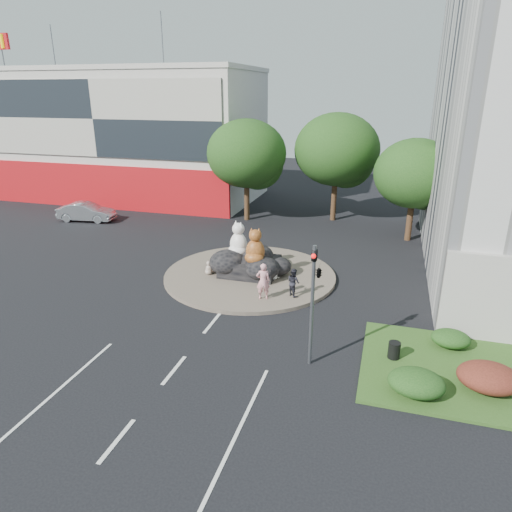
{
  "coord_description": "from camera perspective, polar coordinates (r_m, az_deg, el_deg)",
  "views": [
    {
      "loc": [
        7.44,
        -13.71,
        10.32
      ],
      "look_at": [
        0.91,
        8.22,
        2.0
      ],
      "focal_mm": 32.0,
      "sensor_mm": 36.0,
      "label": 1
    }
  ],
  "objects": [
    {
      "name": "kitten_white",
      "position": [
        25.85,
        2.19,
        -1.99
      ],
      "size": [
        0.72,
        0.72,
        0.91
      ],
      "primitive_type": null,
      "rotation": [
        0.0,
        0.0,
        0.8
      ],
      "color": "silver",
      "rests_on": "roundabout_island"
    },
    {
      "name": "hedge_back_green",
      "position": [
        21.18,
        23.16,
        -9.47
      ],
      "size": [
        1.6,
        1.28,
        0.72
      ],
      "primitive_type": "ellipsoid",
      "color": "#173D13",
      "rests_on": "grass_verge"
    },
    {
      "name": "rock_plinth",
      "position": [
        26.66,
        -0.77,
        -1.29
      ],
      "size": [
        3.2,
        2.6,
        0.9
      ],
      "primitive_type": null,
      "color": "black",
      "rests_on": "roundabout_island"
    },
    {
      "name": "hedge_near_green",
      "position": [
        17.71,
        19.42,
        -14.71
      ],
      "size": [
        2.0,
        1.6,
        0.9
      ],
      "primitive_type": "ellipsoid",
      "color": "#173D13",
      "rests_on": "grass_verge"
    },
    {
      "name": "tree_right",
      "position": [
        34.29,
        19.34,
        9.32
      ],
      "size": [
        5.7,
        5.7,
        7.3
      ],
      "color": "#382314",
      "rests_on": "ground"
    },
    {
      "name": "tree_left",
      "position": [
        37.88,
        -1.06,
        12.28
      ],
      "size": [
        6.46,
        6.46,
        8.27
      ],
      "color": "#382314",
      "rests_on": "ground"
    },
    {
      "name": "traffic_light",
      "position": [
        17.23,
        7.48,
        -3.07
      ],
      "size": [
        0.44,
        1.24,
        5.0
      ],
      "color": "#595B60",
      "rests_on": "ground"
    },
    {
      "name": "pedestrian_dark",
      "position": [
        23.8,
        4.71,
        -3.28
      ],
      "size": [
        0.92,
        0.91,
        1.5
      ],
      "primitive_type": "imported",
      "rotation": [
        0.0,
        0.0,
        2.44
      ],
      "color": "#212129",
      "rests_on": "roundabout_island"
    },
    {
      "name": "hedge_red",
      "position": [
        18.91,
        27.1,
        -13.37
      ],
      "size": [
        2.2,
        1.76,
        0.99
      ],
      "primitive_type": "ellipsoid",
      "color": "#461B12",
      "rests_on": "grass_verge"
    },
    {
      "name": "cat_white",
      "position": [
        26.74,
        -2.21,
        2.19
      ],
      "size": [
        1.64,
        1.58,
        2.12
      ],
      "primitive_type": null,
      "rotation": [
        0.0,
        0.0,
        -0.5
      ],
      "color": "white",
      "rests_on": "rock_plinth"
    },
    {
      "name": "cat_tabby",
      "position": [
        25.6,
        -0.1,
        1.33
      ],
      "size": [
        1.43,
        1.31,
        2.07
      ],
      "primitive_type": null,
      "rotation": [
        0.0,
        0.0,
        0.21
      ],
      "color": "#B25225",
      "rests_on": "rock_plinth"
    },
    {
      "name": "grass_verge",
      "position": [
        20.13,
        27.81,
        -13.25
      ],
      "size": [
        10.0,
        6.0,
        0.12
      ],
      "primitive_type": "cube",
      "color": "#2B4C19",
      "rests_on": "ground"
    },
    {
      "name": "parked_car",
      "position": [
        40.83,
        -20.45,
        5.19
      ],
      "size": [
        4.88,
        2.28,
        1.55
      ],
      "primitive_type": "imported",
      "rotation": [
        0.0,
        0.0,
        1.71
      ],
      "color": "#ABAFB3",
      "rests_on": "ground"
    },
    {
      "name": "pedestrian_pink",
      "position": [
        23.29,
        0.9,
        -3.17
      ],
      "size": [
        0.81,
        0.66,
        1.93
      ],
      "primitive_type": "imported",
      "rotation": [
        0.0,
        0.0,
        3.45
      ],
      "color": "pink",
      "rests_on": "roundabout_island"
    },
    {
      "name": "kitten_calico",
      "position": [
        26.76,
        -5.9,
        -1.4
      ],
      "size": [
        0.55,
        0.49,
        0.83
      ],
      "primitive_type": null,
      "rotation": [
        0.0,
        0.0,
        -0.12
      ],
      "color": "beige",
      "rests_on": "roundabout_island"
    },
    {
      "name": "roundabout_island",
      "position": [
        26.87,
        -0.77,
        -2.38
      ],
      "size": [
        10.0,
        10.0,
        0.2
      ],
      "primitive_type": "cylinder",
      "color": "brown",
      "rests_on": "ground"
    },
    {
      "name": "litter_bin",
      "position": [
        19.58,
        16.88,
        -11.19
      ],
      "size": [
        0.52,
        0.52,
        0.7
      ],
      "primitive_type": "cylinder",
      "rotation": [
        0.0,
        0.0,
        0.07
      ],
      "color": "black",
      "rests_on": "grass_verge"
    },
    {
      "name": "tree_mid",
      "position": [
        38.32,
        10.16,
        12.54
      ],
      "size": [
        6.84,
        6.84,
        8.76
      ],
      "color": "#382314",
      "rests_on": "ground"
    },
    {
      "name": "ground",
      "position": [
        18.7,
        -10.2,
        -13.87
      ],
      "size": [
        120.0,
        120.0,
        0.0
      ],
      "primitive_type": "plane",
      "color": "black",
      "rests_on": "ground"
    },
    {
      "name": "shophouse_block",
      "position": [
        48.96,
        -15.29,
        14.46
      ],
      "size": [
        25.2,
        12.3,
        17.4
      ],
      "color": "#BCB6AA",
      "rests_on": "ground"
    }
  ]
}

